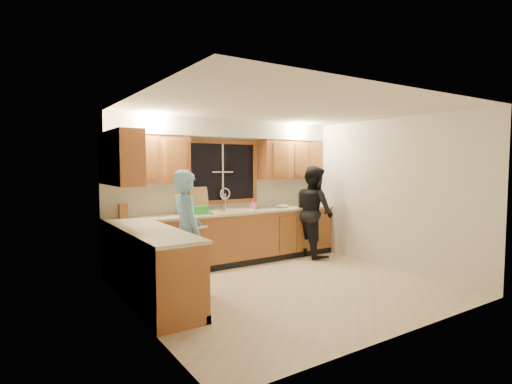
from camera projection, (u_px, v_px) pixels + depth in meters
floor at (287, 287)px, 5.65m from camera, size 4.20×4.20×0.00m
ceiling at (288, 109)px, 5.48m from camera, size 4.20×4.20×0.00m
wall_back at (222, 191)px, 7.15m from camera, size 4.20×0.00×4.20m
wall_left at (137, 208)px, 4.42m from camera, size 0.00×3.80×3.80m
wall_right at (386, 193)px, 6.71m from camera, size 0.00×3.80×3.80m
base_cabinets_back at (231, 239)px, 6.96m from camera, size 4.20×0.60×0.88m
base_cabinets_left at (154, 269)px, 4.93m from camera, size 0.60×1.90×0.88m
countertop_back at (231, 213)px, 6.91m from camera, size 4.20×0.63×0.04m
countertop_left at (155, 232)px, 4.91m from camera, size 0.63×1.90×0.04m
upper_cabinets_left at (146, 159)px, 6.20m from camera, size 1.35×0.33×0.75m
upper_cabinets_right at (291, 160)px, 7.75m from camera, size 1.35×0.33×0.75m
upper_cabinets_return at (124, 158)px, 5.41m from camera, size 0.33×0.90×0.75m
soffit at (227, 129)px, 6.93m from camera, size 4.20×0.35×0.30m
window_frame at (222, 172)px, 7.12m from camera, size 1.44×0.03×1.14m
sink at (231, 215)px, 6.93m from camera, size 0.86×0.52×0.57m
dishwasher at (186, 246)px, 6.49m from camera, size 0.60×0.56×0.82m
stove at (171, 280)px, 4.46m from camera, size 0.58×0.75×0.90m
man at (187, 232)px, 5.34m from camera, size 0.42×0.62×1.67m
woman at (314, 211)px, 7.49m from camera, size 0.78×0.93×1.71m
knife_block at (123, 211)px, 6.05m from camera, size 0.13×0.11×0.22m
cutting_board at (199, 200)px, 6.74m from camera, size 0.33×0.12×0.43m
dish_crate at (198, 210)px, 6.52m from camera, size 0.33×0.31×0.14m
soap_bottle at (253, 204)px, 7.25m from camera, size 0.10×0.10×0.19m
bowl at (283, 207)px, 7.47m from camera, size 0.22×0.22×0.05m
can_left at (223, 210)px, 6.67m from camera, size 0.06×0.06×0.11m
can_right at (223, 209)px, 6.71m from camera, size 0.08×0.08×0.13m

